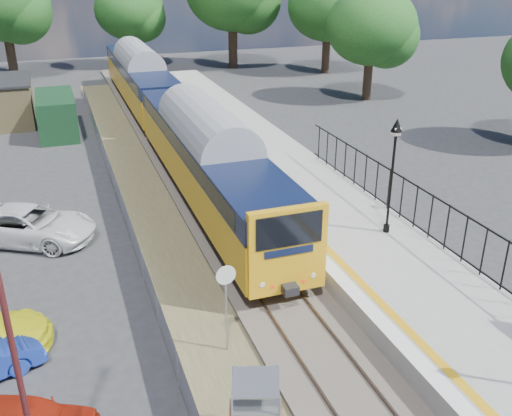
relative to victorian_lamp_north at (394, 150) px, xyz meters
name	(u,v)px	position (x,y,z in m)	size (l,w,h in m)	color
ground	(332,375)	(-5.30, -6.00, -4.30)	(120.00, 120.00, 0.00)	#2D2D30
track_bed	(221,233)	(-5.77, 3.67, -4.21)	(5.90, 80.00, 0.29)	#473F38
platform	(338,225)	(-1.10, 2.00, -3.85)	(5.00, 70.00, 0.90)	gray
platform_edge	(293,222)	(-3.16, 2.00, -3.39)	(0.90, 70.00, 0.01)	silver
victorian_lamp_north	(394,150)	(0.00, 0.00, 0.00)	(0.44, 0.44, 4.60)	black
palisade_fence	(479,248)	(1.25, -3.76, -2.46)	(0.12, 26.00, 2.00)	black
wire_fence	(125,212)	(-9.50, 6.00, -3.70)	(0.06, 52.00, 1.20)	#999EA3
tree_line	(138,10)	(-3.90, 36.00, 2.31)	(56.80, 43.80, 11.88)	#332319
train	(165,105)	(-5.30, 17.84, -1.96)	(2.82, 40.83, 3.51)	gold
brick_plinth	(256,416)	(-8.21, -7.73, -3.32)	(1.61, 1.61, 2.04)	maroon
speed_sign	(226,294)	(-7.80, -4.00, -2.26)	(0.60, 0.11, 2.97)	#999EA3
carpark_lamp	(13,348)	(-12.99, -8.05, 0.09)	(0.25, 0.50, 7.79)	#471719
car_white	(29,225)	(-13.43, 5.69, -3.54)	(2.51, 5.45, 1.52)	white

